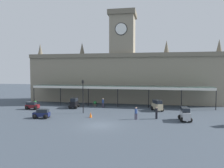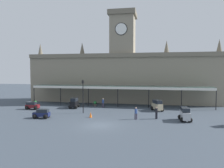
{
  "view_description": "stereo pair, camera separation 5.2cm",
  "coord_description": "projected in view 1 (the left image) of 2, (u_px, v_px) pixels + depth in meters",
  "views": [
    {
      "loc": [
        6.29,
        -24.87,
        6.6
      ],
      "look_at": [
        0.0,
        7.94,
        4.51
      ],
      "focal_mm": 34.5,
      "sensor_mm": 36.0,
      "label": 1
    },
    {
      "loc": [
        6.34,
        -24.86,
        6.6
      ],
      "look_at": [
        0.0,
        7.94,
        4.51
      ],
      "focal_mm": 34.5,
      "sensor_mm": 36.0,
      "label": 2
    }
  ],
  "objects": [
    {
      "name": "ground_plane",
      "position": [
        100.0,
        125.0,
        25.97
      ],
      "size": [
        140.0,
        140.0,
        0.0
      ],
      "primitive_type": "plane",
      "color": "#3E4753"
    },
    {
      "name": "station_building",
      "position": [
        123.0,
        74.0,
        44.98
      ],
      "size": [
        39.3,
        5.69,
        18.64
      ],
      "color": "gray",
      "rests_on": "ground"
    },
    {
      "name": "entrance_canopy",
      "position": [
        119.0,
        87.0,
        40.21
      ],
      "size": [
        33.5,
        3.26,
        3.76
      ],
      "color": "#38564C",
      "rests_on": "ground"
    },
    {
      "name": "car_navy_estate",
      "position": [
        42.0,
        114.0,
        29.8
      ],
      "size": [
        2.33,
        1.69,
        1.27
      ],
      "color": "#19214C",
      "rests_on": "ground"
    },
    {
      "name": "car_beige_van",
      "position": [
        157.0,
        106.0,
        35.25
      ],
      "size": [
        2.21,
        2.58,
        1.77
      ],
      "color": "tan",
      "rests_on": "ground"
    },
    {
      "name": "car_silver_van",
      "position": [
        185.0,
        115.0,
        28.21
      ],
      "size": [
        1.67,
        2.44,
        1.77
      ],
      "color": "#B2B5BA",
      "rests_on": "ground"
    },
    {
      "name": "car_maroon_estate",
      "position": [
        32.0,
        106.0,
        36.64
      ],
      "size": [
        2.31,
        1.64,
        1.27
      ],
      "color": "maroon",
      "rests_on": "ground"
    },
    {
      "name": "car_black_van",
      "position": [
        74.0,
        103.0,
        37.94
      ],
      "size": [
        1.77,
        2.49,
        1.77
      ],
      "color": "black",
      "rests_on": "ground"
    },
    {
      "name": "pedestrian_beside_cars",
      "position": [
        157.0,
        112.0,
        29.36
      ],
      "size": [
        0.34,
        0.34,
        1.67
      ],
      "color": "black",
      "rests_on": "ground"
    },
    {
      "name": "pedestrian_crossing_forecourt",
      "position": [
        136.0,
        113.0,
        29.03
      ],
      "size": [
        0.39,
        0.34,
        1.67
      ],
      "color": "#3F384C",
      "rests_on": "ground"
    },
    {
      "name": "pedestrian_near_entrance",
      "position": [
        103.0,
        102.0,
        38.48
      ],
      "size": [
        0.36,
        0.34,
        1.67
      ],
      "color": "#3F384C",
      "rests_on": "ground"
    },
    {
      "name": "victorian_lamppost",
      "position": [
        83.0,
        92.0,
        33.22
      ],
      "size": [
        0.3,
        0.3,
        5.21
      ],
      "color": "black",
      "rests_on": "ground"
    },
    {
      "name": "traffic_cone",
      "position": [
        91.0,
        115.0,
        30.32
      ],
      "size": [
        0.4,
        0.4,
        0.74
      ],
      "primitive_type": "cone",
      "color": "orange",
      "rests_on": "ground"
    },
    {
      "name": "planter_forecourt_centre",
      "position": [
        95.0,
        104.0,
        39.88
      ],
      "size": [
        0.6,
        0.6,
        0.96
      ],
      "color": "#47423D",
      "rests_on": "ground"
    },
    {
      "name": "planter_near_kerb",
      "position": [
        35.0,
        103.0,
        40.11
      ],
      "size": [
        0.6,
        0.6,
        0.96
      ],
      "color": "#47423D",
      "rests_on": "ground"
    }
  ]
}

